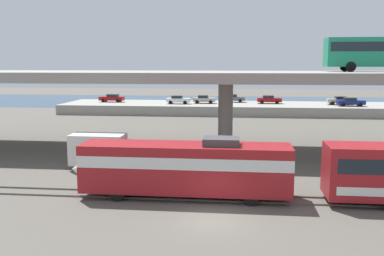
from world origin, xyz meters
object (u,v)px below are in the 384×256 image
train_locomotive (175,166)px  parked_car_0 (204,99)px  parked_car_2 (112,98)px  parked_car_3 (340,100)px  parked_car_1 (269,99)px  parked_car_6 (232,98)px  parked_car_5 (351,102)px  parked_car_4 (178,100)px  service_truck_east (108,150)px

train_locomotive → parked_car_0: 51.07m
parked_car_2 → parked_car_3: 42.12m
parked_car_1 → parked_car_6: 7.10m
parked_car_5 → parked_car_6: size_ratio=0.98×
parked_car_0 → parked_car_4: bearing=-162.4°
parked_car_2 → service_truck_east: bearing=106.3°
parked_car_0 → train_locomotive: bearing=-87.5°
parked_car_1 → parked_car_3: bearing=-4.2°
service_truck_east → parked_car_1: 47.85m
parked_car_2 → parked_car_5: size_ratio=1.02×
parked_car_4 → parked_car_5: bearing=-2.0°
parked_car_0 → service_truck_east: bearing=-96.1°
parked_car_1 → parked_car_5: size_ratio=0.97×
parked_car_1 → parked_car_6: size_ratio=0.95×
parked_car_2 → parked_car_6: 23.06m
parked_car_2 → parked_car_4: same height
service_truck_east → parked_car_1: size_ratio=1.54×
parked_car_3 → parked_car_6: size_ratio=0.92×
train_locomotive → service_truck_east: train_locomotive is taller
parked_car_6 → parked_car_5: bearing=-15.5°
train_locomotive → parked_car_4: (-6.87, 49.55, 0.30)m
parked_car_0 → parked_car_6: bearing=31.1°
parked_car_0 → parked_car_4: size_ratio=0.94×
parked_car_0 → parked_car_5: (25.63, -2.54, 0.00)m
train_locomotive → parked_car_2: bearing=-68.9°
service_truck_east → parked_car_5: parked_car_5 is taller
parked_car_1 → service_truck_east: bearing=-110.3°
service_truck_east → parked_car_0: parked_car_0 is taller
parked_car_1 → parked_car_2: bearing=-179.8°
parked_car_1 → train_locomotive: bearing=-100.6°
parked_car_3 → parked_car_5: size_ratio=0.93×
parked_car_4 → parked_car_0: bearing=17.6°
parked_car_5 → parked_car_6: 21.23m
parked_car_6 → train_locomotive: bearing=-93.1°
service_truck_east → parked_car_2: parked_car_2 is taller
parked_car_4 → parked_car_6: same height
train_locomotive → parked_car_3: bearing=-113.4°
service_truck_east → parked_car_5: (30.30, 41.34, 0.86)m
train_locomotive → parked_car_0: bearing=-87.5°
parked_car_1 → parked_car_2: 29.72m
service_truck_east → parked_car_3: 52.68m
parked_car_3 → service_truck_east: bearing=56.6°
parked_car_0 → parked_car_4: 4.87m
service_truck_east → parked_car_0: (4.67, 43.88, 0.86)m
service_truck_east → parked_car_3: bearing=56.6°
service_truck_east → parked_car_4: (0.03, 42.41, 0.86)m
train_locomotive → parked_car_6: (2.94, 54.14, 0.30)m
service_truck_east → parked_car_1: bearing=69.7°
parked_car_3 → parked_car_4: 29.02m
train_locomotive → service_truck_east: bearing=-46.0°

